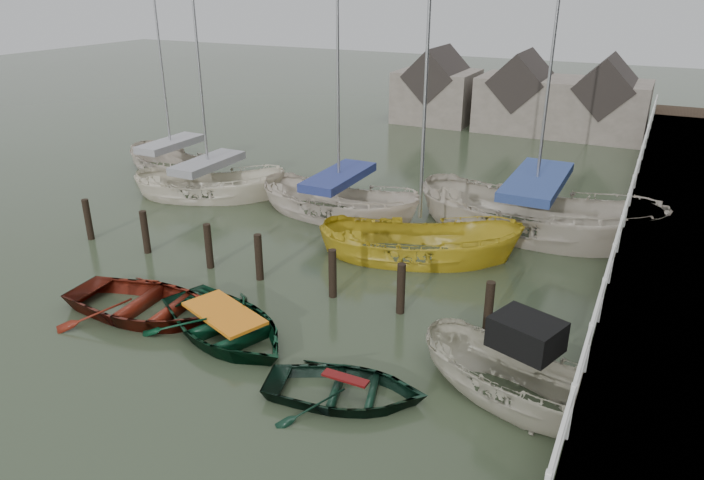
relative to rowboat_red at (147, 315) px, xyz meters
The scene contains 13 objects.
ground 2.65m from the rowboat_red, ahead, with size 120.00×120.00×0.00m, color #2D3823.
pier 15.78m from the rowboat_red, 39.70° to the left, with size 3.04×32.00×2.70m.
mooring_pilings 3.47m from the rowboat_red, 63.36° to the left, with size 13.72×0.22×1.80m.
far_sheds 26.37m from the rowboat_red, 82.38° to the left, with size 14.00×4.08×4.39m.
rowboat_red is the anchor object (origin of this frame).
rowboat_green 2.49m from the rowboat_red, ahead, with size 3.06×4.28×0.89m, color black.
rowboat_dkgreen 6.28m from the rowboat_red, ahead, with size 2.43×3.41×0.71m, color black.
motorboat 9.48m from the rowboat_red, ahead, with size 4.94×3.17×2.75m.
sailboat_a 9.47m from the rowboat_red, 118.32° to the left, with size 6.48×4.39×11.33m.
sailboat_b 8.76m from the rowboat_red, 82.74° to the left, with size 6.77×3.09×10.77m.
sailboat_c 8.27m from the rowboat_red, 52.68° to the left, with size 6.71×4.14×11.42m.
sailboat_d 12.77m from the rowboat_red, 52.58° to the left, with size 8.58×3.95×12.10m.
sailboat_e 12.94m from the rowboat_red, 128.20° to the left, with size 6.32×4.12×10.26m.
Camera 1 is at (8.51, -10.45, 8.10)m, focal length 32.00 mm.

